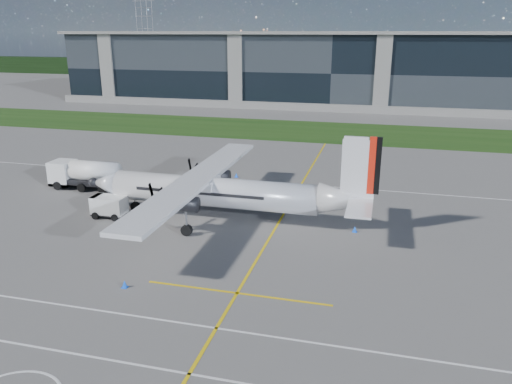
{
  "coord_description": "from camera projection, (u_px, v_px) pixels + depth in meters",
  "views": [
    {
      "loc": [
        11.14,
        -32.59,
        15.67
      ],
      "look_at": [
        1.43,
        4.8,
        3.17
      ],
      "focal_mm": 35.0,
      "sensor_mm": 36.0,
      "label": 1
    }
  ],
  "objects": [
    {
      "name": "yellow_taxiway_centerline",
      "position": [
        287.0,
        209.0,
        45.99
      ],
      "size": [
        0.2,
        70.0,
        0.01
      ],
      "primitive_type": "cube",
      "color": "yellow",
      "rests_on": "ground"
    },
    {
      "name": "safety_cone_portwing",
      "position": [
        125.0,
        284.0,
        31.88
      ],
      "size": [
        0.36,
        0.36,
        0.5
      ],
      "primitive_type": "cone",
      "color": "blue",
      "rests_on": "ground"
    },
    {
      "name": "safety_cone_nose_port",
      "position": [
        103.0,
        211.0,
        44.84
      ],
      "size": [
        0.36,
        0.36,
        0.5
      ],
      "primitive_type": "cone",
      "color": "blue",
      "rests_on": "ground"
    },
    {
      "name": "safety_cone_nose_stbd",
      "position": [
        120.0,
        201.0,
        47.5
      ],
      "size": [
        0.36,
        0.36,
        0.5
      ],
      "primitive_type": "cone",
      "color": "blue",
      "rests_on": "ground"
    },
    {
      "name": "tree_line",
      "position": [
        354.0,
        71.0,
        165.49
      ],
      "size": [
        400.0,
        6.0,
        6.0
      ],
      "primitive_type": "cube",
      "color": "black",
      "rests_on": "ground"
    },
    {
      "name": "baggage_tug",
      "position": [
        109.0,
        207.0,
        43.83
      ],
      "size": [
        3.13,
        1.88,
        1.88
      ],
      "primitive_type": null,
      "color": "white",
      "rests_on": "ground"
    },
    {
      "name": "fuel_tanker_truck",
      "position": [
        81.0,
        174.0,
        51.68
      ],
      "size": [
        7.97,
        2.59,
        2.99
      ],
      "primitive_type": null,
      "color": "white",
      "rests_on": "ground"
    },
    {
      "name": "pylon_west",
      "position": [
        145.0,
        33.0,
        190.15
      ],
      "size": [
        9.0,
        4.6,
        30.0
      ],
      "primitive_type": null,
      "color": "gray",
      "rests_on": "ground"
    },
    {
      "name": "terminal_building",
      "position": [
        336.0,
        70.0,
        108.86
      ],
      "size": [
        120.0,
        20.0,
        15.0
      ],
      "primitive_type": "cube",
      "color": "black",
      "rests_on": "ground"
    },
    {
      "name": "safety_cone_stbdwing",
      "position": [
        236.0,
        175.0,
        55.97
      ],
      "size": [
        0.36,
        0.36,
        0.5
      ],
      "primitive_type": "cone",
      "color": "blue",
      "rests_on": "ground"
    },
    {
      "name": "white_lane_line",
      "position": [
        132.0,
        364.0,
        24.61
      ],
      "size": [
        90.0,
        0.15,
        0.01
      ],
      "primitive_type": "cube",
      "color": "white",
      "rests_on": "ground"
    },
    {
      "name": "grass_strip",
      "position": [
        314.0,
        131.0,
        81.7
      ],
      "size": [
        400.0,
        18.0,
        0.04
      ],
      "primitive_type": "cube",
      "color": "#183B10",
      "rests_on": "ground"
    },
    {
      "name": "ground",
      "position": [
        306.0,
        141.0,
        74.33
      ],
      "size": [
        400.0,
        400.0,
        0.0
      ],
      "primitive_type": "plane",
      "color": "#5C5A57",
      "rests_on": "ground"
    },
    {
      "name": "ground_crew_person",
      "position": [
        122.0,
        196.0,
        46.46
      ],
      "size": [
        0.64,
        0.85,
        1.98
      ],
      "primitive_type": "imported",
      "rotation": [
        0.0,
        0.0,
        1.65
      ],
      "color": "#F25907",
      "rests_on": "ground"
    },
    {
      "name": "turboprop_aircraft",
      "position": [
        224.0,
        176.0,
        42.16
      ],
      "size": [
        25.61,
        26.56,
        7.97
      ],
      "primitive_type": null,
      "color": "silver",
      "rests_on": "ground"
    },
    {
      "name": "safety_cone_tail",
      "position": [
        355.0,
        229.0,
        40.7
      ],
      "size": [
        0.36,
        0.36,
        0.5
      ],
      "primitive_type": "cone",
      "color": "blue",
      "rests_on": "ground"
    }
  ]
}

